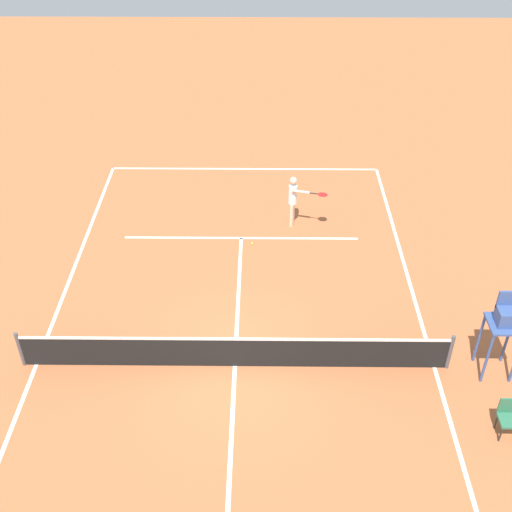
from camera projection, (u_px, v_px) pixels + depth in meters
name	position (u px, v px, depth m)	size (l,w,h in m)	color
ground_plane	(235.00, 366.00, 16.14)	(60.00, 60.00, 0.00)	#B76038
court_lines	(235.00, 366.00, 16.14)	(10.18, 20.64, 0.01)	white
tennis_net	(235.00, 352.00, 15.84)	(10.78, 0.10, 1.07)	#4C4C51
player_serving	(294.00, 197.00, 20.68)	(1.25, 0.83, 1.78)	beige
tennis_ball	(252.00, 243.00, 20.38)	(0.07, 0.07, 0.07)	#CCE033
umpire_chair	(505.00, 323.00, 15.07)	(0.80, 0.80, 2.41)	#38518C
courtside_chair_near	(508.00, 416.00, 14.18)	(0.44, 0.46, 0.95)	#262626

